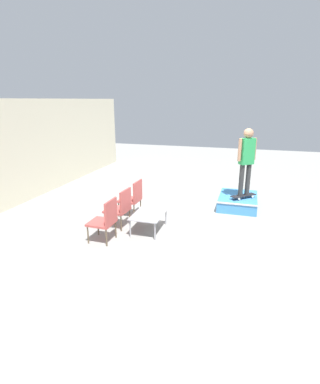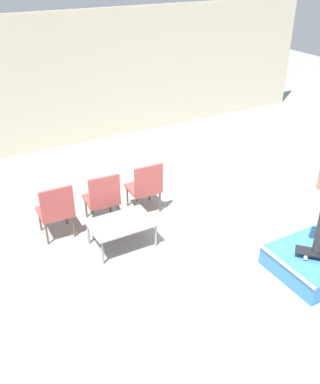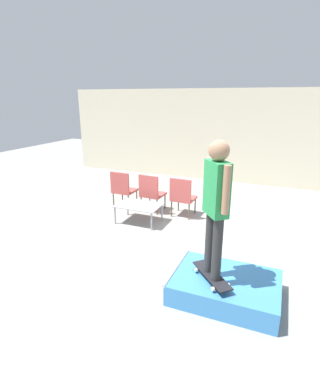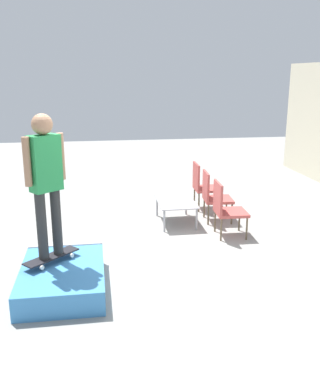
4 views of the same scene
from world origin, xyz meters
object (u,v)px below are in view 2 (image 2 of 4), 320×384
object	(u,v)px
coffee_table	(121,225)
patio_chair_center	(103,197)
patio_chair_left	(56,209)
patio_chair_right	(145,186)

from	to	relation	value
coffee_table	patio_chair_center	size ratio (longest dim) A/B	1.04
patio_chair_left	patio_chair_right	bearing A→B (deg)	-178.71
patio_chair_left	patio_chair_center	size ratio (longest dim) A/B	1.00
coffee_table	patio_chair_center	bearing A→B (deg)	90.59
patio_chair_left	patio_chair_right	distance (m)	1.59
patio_chair_center	patio_chair_left	bearing A→B (deg)	4.23
patio_chair_center	patio_chair_right	world-z (taller)	same
patio_chair_left	coffee_table	bearing A→B (deg)	139.74
coffee_table	patio_chair_left	distance (m)	1.08
patio_chair_right	patio_chair_left	bearing A→B (deg)	2.53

